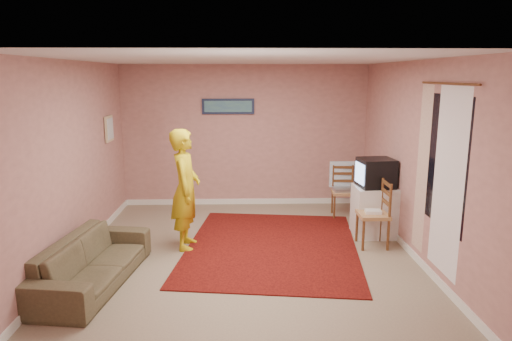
{
  "coord_description": "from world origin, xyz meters",
  "views": [
    {
      "loc": [
        -0.04,
        -5.89,
        2.41
      ],
      "look_at": [
        0.15,
        0.6,
        1.05
      ],
      "focal_mm": 32.0,
      "sensor_mm": 36.0,
      "label": 1
    }
  ],
  "objects_px": {
    "crt_tv": "(376,173)",
    "tv_cabinet": "(374,211)",
    "sofa": "(93,261)",
    "chair_b": "(373,207)",
    "chair_a": "(344,186)",
    "person": "(186,189)"
  },
  "relations": [
    {
      "from": "crt_tv",
      "to": "tv_cabinet",
      "type": "bearing_deg",
      "value": 0.0
    },
    {
      "from": "sofa",
      "to": "chair_b",
      "type": "bearing_deg",
      "value": -64.95
    },
    {
      "from": "tv_cabinet",
      "to": "chair_a",
      "type": "height_order",
      "value": "chair_a"
    },
    {
      "from": "crt_tv",
      "to": "person",
      "type": "relative_size",
      "value": 0.32
    },
    {
      "from": "crt_tv",
      "to": "sofa",
      "type": "relative_size",
      "value": 0.29
    },
    {
      "from": "tv_cabinet",
      "to": "chair_b",
      "type": "relative_size",
      "value": 1.47
    },
    {
      "from": "crt_tv",
      "to": "chair_a",
      "type": "xyz_separation_m",
      "value": [
        -0.25,
        0.98,
        -0.45
      ]
    },
    {
      "from": "tv_cabinet",
      "to": "chair_a",
      "type": "distance_m",
      "value": 1.02
    },
    {
      "from": "chair_a",
      "to": "person",
      "type": "bearing_deg",
      "value": -147.25
    },
    {
      "from": "tv_cabinet",
      "to": "crt_tv",
      "type": "xyz_separation_m",
      "value": [
        -0.01,
        -0.0,
        0.6
      ]
    },
    {
      "from": "crt_tv",
      "to": "chair_a",
      "type": "relative_size",
      "value": 1.15
    },
    {
      "from": "sofa",
      "to": "person",
      "type": "xyz_separation_m",
      "value": [
        0.96,
        1.15,
        0.57
      ]
    },
    {
      "from": "crt_tv",
      "to": "chair_b",
      "type": "xyz_separation_m",
      "value": [
        -0.14,
        -0.44,
        -0.39
      ]
    },
    {
      "from": "tv_cabinet",
      "to": "person",
      "type": "height_order",
      "value": "person"
    },
    {
      "from": "chair_b",
      "to": "sofa",
      "type": "distance_m",
      "value": 3.79
    },
    {
      "from": "chair_a",
      "to": "sofa",
      "type": "xyz_separation_m",
      "value": [
        -3.5,
        -2.53,
        -0.25
      ]
    },
    {
      "from": "tv_cabinet",
      "to": "person",
      "type": "xyz_separation_m",
      "value": [
        -2.79,
        -0.4,
        0.47
      ]
    },
    {
      "from": "chair_a",
      "to": "chair_b",
      "type": "height_order",
      "value": "chair_b"
    },
    {
      "from": "tv_cabinet",
      "to": "chair_b",
      "type": "distance_m",
      "value": 0.51
    },
    {
      "from": "crt_tv",
      "to": "chair_b",
      "type": "bearing_deg",
      "value": -113.52
    },
    {
      "from": "tv_cabinet",
      "to": "chair_a",
      "type": "xyz_separation_m",
      "value": [
        -0.25,
        0.98,
        0.15
      ]
    },
    {
      "from": "person",
      "to": "chair_a",
      "type": "bearing_deg",
      "value": -61.18
    }
  ]
}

